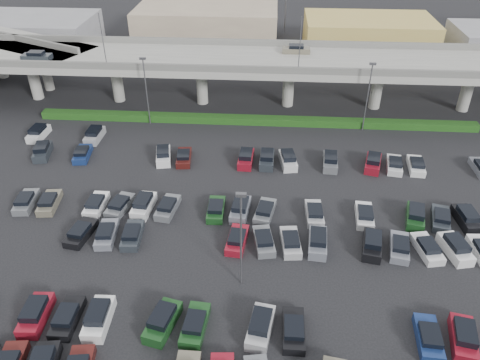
% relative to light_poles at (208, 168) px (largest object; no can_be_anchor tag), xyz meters
% --- Properties ---
extents(ground, '(280.00, 280.00, 0.00)m').
position_rel_light_poles_xyz_m(ground, '(4.13, -2.00, -6.24)').
color(ground, black).
extents(overpass, '(150.00, 13.00, 15.80)m').
position_rel_light_poles_xyz_m(overpass, '(3.91, 29.99, 0.73)').
color(overpass, gray).
rests_on(overpass, ground).
extents(hedge, '(66.00, 1.60, 1.10)m').
position_rel_light_poles_xyz_m(hedge, '(4.13, 23.00, -5.69)').
color(hedge, '#113810').
rests_on(hedge, ground).
extents(parked_cars, '(62.99, 41.56, 1.67)m').
position_rel_light_poles_xyz_m(parked_cars, '(3.64, -6.09, -5.61)').
color(parked_cars, maroon).
rests_on(parked_cars, ground).
extents(light_poles, '(66.90, 48.38, 10.30)m').
position_rel_light_poles_xyz_m(light_poles, '(0.00, 0.00, 0.00)').
color(light_poles, '#515156').
rests_on(light_poles, ground).
extents(distant_buildings, '(138.00, 24.00, 9.00)m').
position_rel_light_poles_xyz_m(distant_buildings, '(16.50, 59.81, -2.49)').
color(distant_buildings, gray).
rests_on(distant_buildings, ground).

